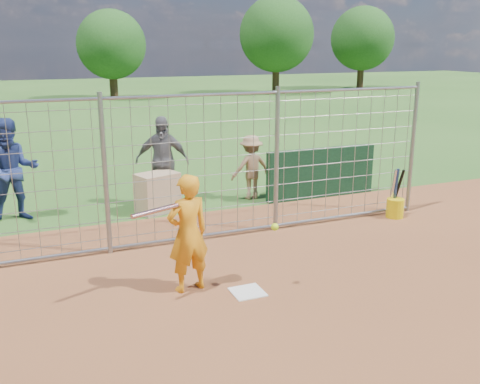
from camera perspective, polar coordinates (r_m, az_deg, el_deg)
name	(u,v)px	position (r m, az deg, el deg)	size (l,w,h in m)	color
ground	(242,287)	(7.63, 0.21, -10.09)	(100.00, 100.00, 0.00)	#2D591E
home_plate	(248,292)	(7.46, 0.82, -10.63)	(0.43, 0.43, 0.02)	silver
dugout_wall	(321,173)	(11.96, 8.64, 2.04)	(2.60, 0.20, 1.10)	#11381E
batter	(188,233)	(7.27, -5.58, -4.43)	(0.60, 0.40, 1.65)	orange
bystander_a	(13,170)	(10.99, -23.10, 2.14)	(0.96, 0.75, 1.98)	navy
bystander_b	(162,161)	(11.25, -8.30, 3.27)	(1.11, 0.46, 1.89)	#595A5F
bystander_c	(251,167)	(11.66, 1.19, 2.65)	(0.91, 0.52, 1.41)	#8C6B4C
equipment_bin	(158,193)	(10.93, -8.78, -0.06)	(0.80, 0.55, 0.80)	tan
equipment_in_play	(189,214)	(6.92, -5.43, -2.33)	(1.94, 0.53, 0.42)	silver
bucket_with_bats	(395,205)	(10.91, 16.21, -1.37)	(0.34, 0.36, 0.98)	#DBBD0B
backstop_fence	(196,170)	(8.99, -4.69, 2.36)	(9.08, 0.08, 2.60)	gray
tree_line	(113,38)	(34.96, -13.44, 15.73)	(44.66, 6.72, 6.48)	#3F2B19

